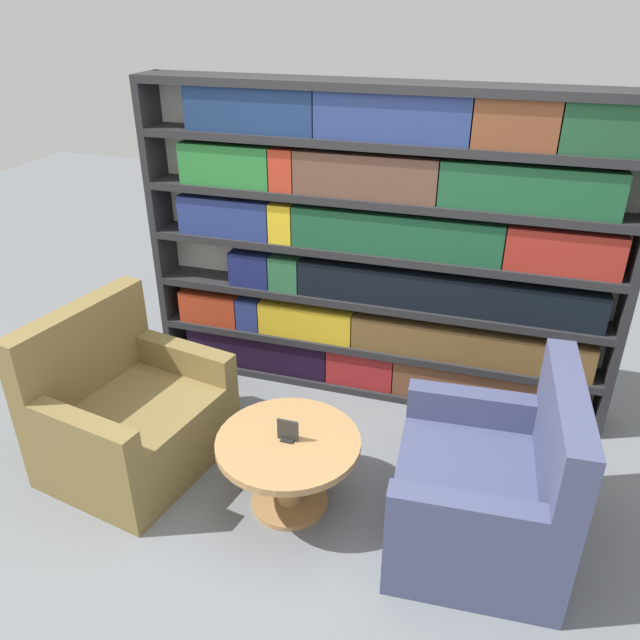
% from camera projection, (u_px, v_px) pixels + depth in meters
% --- Properties ---
extents(ground_plane, '(14.00, 14.00, 0.00)m').
position_uv_depth(ground_plane, '(310.00, 520.00, 3.34)').
color(ground_plane, slate).
extents(bookshelf, '(3.09, 0.30, 2.06)m').
position_uv_depth(bookshelf, '(381.00, 253.00, 4.00)').
color(bookshelf, silver).
rests_on(bookshelf, ground_plane).
extents(armchair_left, '(0.97, 1.08, 0.95)m').
position_uv_depth(armchair_left, '(128.00, 416.00, 3.64)').
color(armchair_left, olive).
rests_on(armchair_left, ground_plane).
extents(armchair_right, '(0.87, 1.00, 0.95)m').
position_uv_depth(armchair_right, '(488.00, 491.00, 3.09)').
color(armchair_right, '#42476B').
rests_on(armchair_right, ground_plane).
extents(coffee_table, '(0.76, 0.76, 0.44)m').
position_uv_depth(coffee_table, '(289.00, 458.00, 3.30)').
color(coffee_table, '#AD7F4C').
rests_on(coffee_table, ground_plane).
extents(table_sign, '(0.11, 0.06, 0.12)m').
position_uv_depth(table_sign, '(288.00, 432.00, 3.22)').
color(table_sign, black).
rests_on(table_sign, coffee_table).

